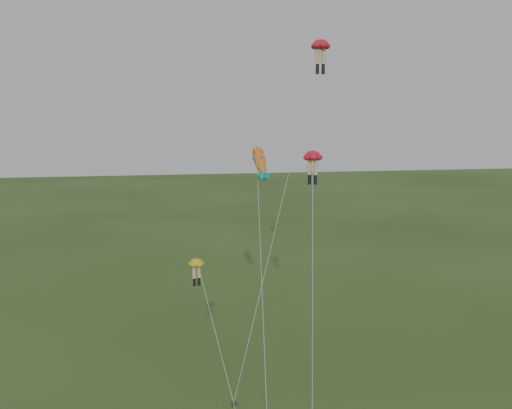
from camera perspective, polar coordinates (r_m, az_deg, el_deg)
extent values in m
plane|color=#294318|center=(37.64, -0.58, -19.66)|extent=(300.00, 300.00, 0.00)
ellipsoid|color=red|center=(43.89, 6.49, 15.63)|extent=(1.48, 1.48, 0.74)
cylinder|color=#E5B987|center=(43.73, 6.18, 14.52)|extent=(0.33, 0.33, 1.12)
cylinder|color=black|center=(43.65, 6.16, 13.42)|extent=(0.26, 0.26, 0.56)
cube|color=black|center=(43.62, 6.15, 12.94)|extent=(0.19, 0.33, 0.16)
cylinder|color=#E5B987|center=(43.86, 6.76, 14.49)|extent=(0.33, 0.33, 1.12)
cylinder|color=black|center=(43.78, 6.74, 13.39)|extent=(0.26, 0.26, 0.56)
cube|color=black|center=(43.75, 6.73, 12.92)|extent=(0.19, 0.33, 0.16)
cylinder|color=silver|center=(38.88, 2.50, -0.16)|extent=(7.95, 8.53, 23.38)
cube|color=black|center=(37.89, -2.21, -19.26)|extent=(0.25, 0.35, 0.24)
ellipsoid|color=red|center=(38.54, 5.69, 4.90)|extent=(1.80, 1.80, 0.67)
cylinder|color=#E5B987|center=(38.64, 5.38, 3.74)|extent=(0.30, 0.30, 1.02)
cylinder|color=black|center=(38.71, 5.36, 2.61)|extent=(0.23, 0.23, 0.51)
cube|color=black|center=(38.75, 5.35, 2.12)|extent=(0.29, 0.34, 0.15)
cylinder|color=#E5B987|center=(38.56, 5.97, 3.72)|extent=(0.30, 0.30, 1.02)
cylinder|color=black|center=(38.64, 5.96, 2.59)|extent=(0.23, 0.23, 0.51)
cube|color=black|center=(38.67, 5.95, 2.10)|extent=(0.29, 0.34, 0.15)
cylinder|color=silver|center=(35.97, 5.67, -7.37)|extent=(2.06, 7.53, 15.48)
ellipsoid|color=gold|center=(34.59, -5.99, -5.78)|extent=(1.22, 1.22, 0.49)
cylinder|color=#E5B987|center=(34.69, -6.20, -6.73)|extent=(0.22, 0.22, 0.75)
cylinder|color=black|center=(34.84, -6.19, -7.62)|extent=(0.17, 0.17, 0.37)
cube|color=black|center=(34.91, -6.18, -8.01)|extent=(0.18, 0.24, 0.11)
cylinder|color=#E5B987|center=(34.79, -5.74, -6.68)|extent=(0.22, 0.22, 0.75)
cylinder|color=black|center=(34.94, -5.73, -7.57)|extent=(0.17, 0.17, 0.37)
cube|color=black|center=(35.01, -5.72, -7.95)|extent=(0.18, 0.24, 0.11)
cylinder|color=silver|center=(34.13, -3.78, -13.74)|extent=(2.10, 4.16, 9.29)
ellipsoid|color=yellow|center=(41.16, 0.39, 4.40)|extent=(1.04, 2.65, 2.38)
sphere|color=yellow|center=(41.16, 0.39, 4.40)|extent=(0.97, 1.32, 1.27)
cone|color=teal|center=(41.16, 0.39, 4.40)|extent=(0.76, 1.22, 1.22)
cone|color=teal|center=(41.16, 0.39, 4.40)|extent=(0.76, 1.22, 1.22)
cone|color=teal|center=(41.16, 0.39, 4.40)|extent=(0.44, 0.68, 0.68)
cone|color=teal|center=(41.16, 0.39, 4.40)|extent=(0.44, 0.68, 0.68)
cone|color=#AD121E|center=(41.16, 0.39, 4.40)|extent=(0.48, 0.68, 0.67)
cylinder|color=silver|center=(37.45, 0.73, -7.38)|extent=(1.58, 10.02, 14.60)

